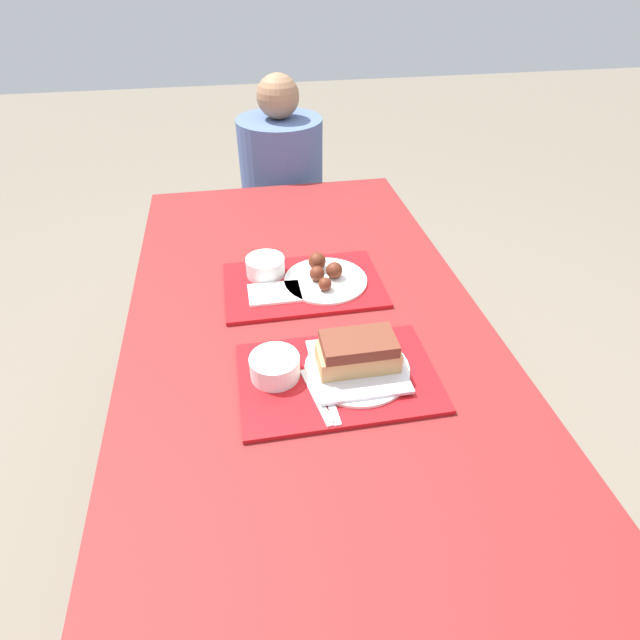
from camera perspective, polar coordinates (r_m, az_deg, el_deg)
name	(u,v)px	position (r m, az deg, el deg)	size (l,w,h in m)	color
ground_plane	(314,505)	(1.82, -0.74, -20.36)	(12.00, 12.00, 0.00)	#706656
picnic_table	(312,360)	(1.29, -0.97, -4.59)	(0.92, 1.87, 0.76)	maroon
picnic_bench_far	(272,240)	(2.40, -5.47, 9.08)	(0.87, 0.28, 0.47)	maroon
tray_near	(338,377)	(1.12, 2.06, -6.58)	(0.44, 0.29, 0.01)	#B21419
tray_far	(303,285)	(1.41, -1.92, 4.03)	(0.44, 0.29, 0.01)	#B21419
bowl_coleslaw_near	(275,366)	(1.10, -5.19, -5.20)	(0.11, 0.11, 0.05)	white
brisket_sandwich_plate	(358,358)	(1.11, 4.32, -4.38)	(0.24, 0.24, 0.09)	white
plastic_fork_near	(316,396)	(1.07, -0.42, -8.73)	(0.05, 0.17, 0.00)	white
plastic_knife_near	(327,395)	(1.07, 0.75, -8.57)	(0.02, 0.17, 0.00)	white
condiment_packet	(334,355)	(1.16, 1.56, -4.02)	(0.04, 0.03, 0.01)	teal
bowl_coleslaw_far	(265,265)	(1.44, -6.26, 6.21)	(0.11, 0.11, 0.05)	white
wings_plate_far	(324,275)	(1.41, 0.51, 5.13)	(0.23, 0.23, 0.06)	white
napkin_far	(275,293)	(1.36, -5.20, 3.08)	(0.14, 0.10, 0.01)	white
person_seated_across	(281,170)	(2.26, -4.42, 16.73)	(0.35, 0.35, 0.65)	#4C6093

